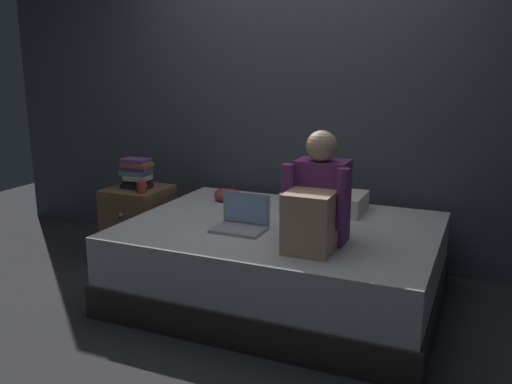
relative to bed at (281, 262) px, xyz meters
The scene contains 10 objects.
ground_plane 0.44m from the bed, 123.69° to the right, with size 8.00×8.00×0.00m, color #2D2D33.
wall_back 1.43m from the bed, 102.53° to the left, with size 5.60×0.10×2.70m, color #424751.
bed is the anchor object (origin of this frame).
nightstand 1.32m from the bed, 169.34° to the left, with size 0.44×0.46×0.58m.
person_sitting 0.68m from the bed, 42.85° to the right, with size 0.39×0.44×0.66m.
laptop 0.42m from the bed, 133.44° to the right, with size 0.32×0.23×0.22m.
pillow 0.58m from the bed, 71.57° to the left, with size 0.56×0.36×0.13m, color silver.
book_stack 1.39m from the bed, 169.66° to the left, with size 0.24×0.15×0.23m.
mug 1.23m from the bed, behind, with size 0.08×0.08×0.09m, color #933833.
clothes_pile 0.80m from the bed, 145.78° to the left, with size 0.23×0.20×0.09m.
Camera 1 is at (1.40, -2.86, 1.55)m, focal length 38.21 mm.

